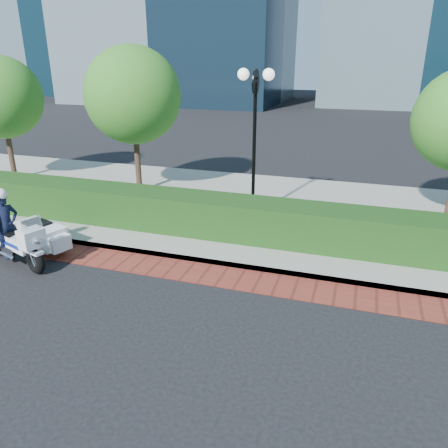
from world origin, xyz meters
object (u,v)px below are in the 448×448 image
(lamppost, at_px, (255,121))
(tree_a, at_px, (1,98))
(police_motorcycle, at_px, (24,234))
(tree_b, at_px, (133,96))

(lamppost, relative_size, tree_a, 0.92)
(lamppost, bearing_deg, tree_a, 172.59)
(lamppost, height_order, tree_a, tree_a)
(tree_a, height_order, police_motorcycle, tree_a)
(tree_a, bearing_deg, police_motorcycle, -45.81)
(lamppost, bearing_deg, police_motorcycle, -137.25)
(tree_b, distance_m, police_motorcycle, 6.22)
(tree_b, bearing_deg, police_motorcycle, -91.05)
(tree_a, distance_m, tree_b, 5.50)
(lamppost, height_order, police_motorcycle, lamppost)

